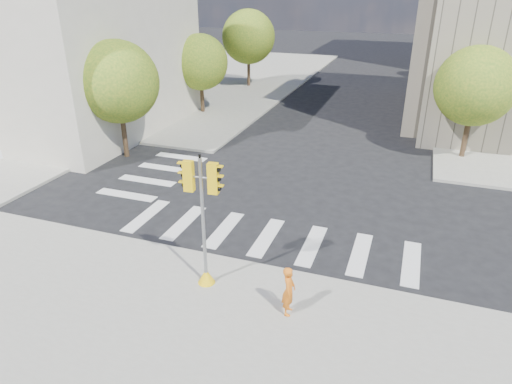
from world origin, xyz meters
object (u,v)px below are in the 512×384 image
lamp_far (467,39)px  photographer (289,291)px  lamp_near (481,65)px  traffic_signal (204,232)px  planter_wall (32,155)px

lamp_far → photographer: size_ratio=5.20×
lamp_near → traffic_signal: 21.73m
photographer → traffic_signal: bearing=72.9°
lamp_far → planter_wall: 35.25m
lamp_near → traffic_signal: lamp_near is taller
lamp_near → lamp_far: bearing=90.0°
photographer → lamp_near: bearing=-23.2°
planter_wall → photographer: bearing=-36.0°
lamp_far → photographer: bearing=-100.0°
traffic_signal → photographer: 3.16m
photographer → planter_wall: bearing=59.0°
lamp_near → photographer: (-6.05, -20.17, -3.65)m
lamp_near → photographer: lamp_near is taller
lamp_near → traffic_signal: size_ratio=1.83×
traffic_signal → photographer: traffic_signal is taller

